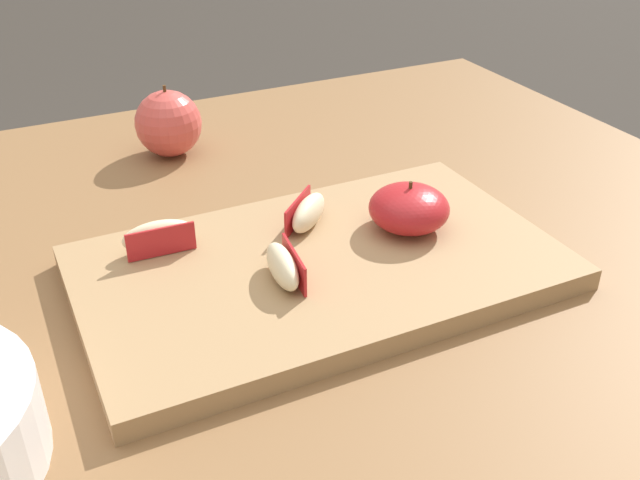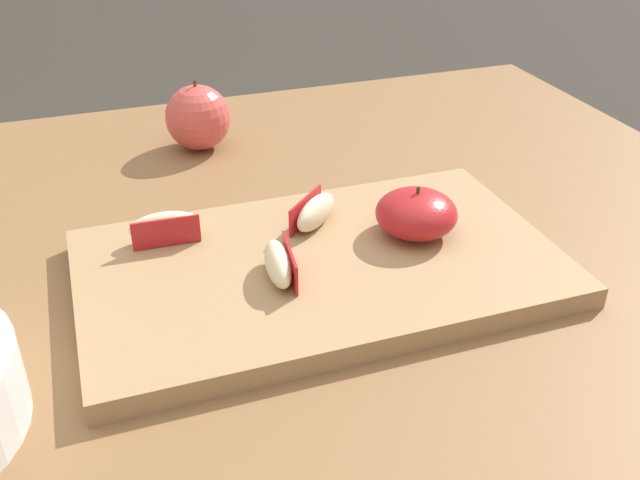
{
  "view_description": "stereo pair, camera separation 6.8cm",
  "coord_description": "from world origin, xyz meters",
  "px_view_note": "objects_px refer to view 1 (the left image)",
  "views": [
    {
      "loc": [
        -0.22,
        -0.59,
        1.16
      ],
      "look_at": [
        0.04,
        -0.06,
        0.81
      ],
      "focal_mm": 41.0,
      "sensor_mm": 36.0,
      "label": 1
    },
    {
      "loc": [
        -0.16,
        -0.62,
        1.16
      ],
      "look_at": [
        0.04,
        -0.06,
        0.81
      ],
      "focal_mm": 41.0,
      "sensor_mm": 36.0,
      "label": 2
    }
  ],
  "objects_px": {
    "cutting_board": "(320,267)",
    "apple_wedge_front": "(284,266)",
    "apple_half_skin_up": "(409,208)",
    "apple_wedge_left": "(308,213)",
    "apple_wedge_right": "(158,236)",
    "whole_apple_pink_lady": "(168,123)"
  },
  "relations": [
    {
      "from": "cutting_board",
      "to": "apple_wedge_front",
      "type": "bearing_deg",
      "value": -156.77
    },
    {
      "from": "apple_half_skin_up",
      "to": "apple_wedge_left",
      "type": "relative_size",
      "value": 1.24
    },
    {
      "from": "cutting_board",
      "to": "apple_wedge_right",
      "type": "bearing_deg",
      "value": 148.54
    },
    {
      "from": "apple_wedge_front",
      "to": "apple_wedge_left",
      "type": "relative_size",
      "value": 1.08
    },
    {
      "from": "apple_wedge_left",
      "to": "whole_apple_pink_lady",
      "type": "bearing_deg",
      "value": 102.69
    },
    {
      "from": "cutting_board",
      "to": "apple_wedge_right",
      "type": "height_order",
      "value": "apple_wedge_right"
    },
    {
      "from": "apple_wedge_right",
      "to": "whole_apple_pink_lady",
      "type": "relative_size",
      "value": 0.76
    },
    {
      "from": "apple_wedge_left",
      "to": "whole_apple_pink_lady",
      "type": "height_order",
      "value": "whole_apple_pink_lady"
    },
    {
      "from": "cutting_board",
      "to": "apple_half_skin_up",
      "type": "distance_m",
      "value": 0.11
    },
    {
      "from": "apple_wedge_right",
      "to": "whole_apple_pink_lady",
      "type": "height_order",
      "value": "whole_apple_pink_lady"
    },
    {
      "from": "apple_half_skin_up",
      "to": "whole_apple_pink_lady",
      "type": "relative_size",
      "value": 0.88
    },
    {
      "from": "apple_half_skin_up",
      "to": "apple_wedge_front",
      "type": "bearing_deg",
      "value": -167.71
    },
    {
      "from": "apple_wedge_left",
      "to": "apple_half_skin_up",
      "type": "bearing_deg",
      "value": -27.55
    },
    {
      "from": "apple_wedge_right",
      "to": "whole_apple_pink_lady",
      "type": "xyz_separation_m",
      "value": [
        0.08,
        0.26,
        0.01
      ]
    },
    {
      "from": "apple_wedge_left",
      "to": "apple_wedge_right",
      "type": "bearing_deg",
      "value": 171.98
    },
    {
      "from": "cutting_board",
      "to": "apple_wedge_right",
      "type": "distance_m",
      "value": 0.16
    },
    {
      "from": "cutting_board",
      "to": "whole_apple_pink_lady",
      "type": "height_order",
      "value": "whole_apple_pink_lady"
    },
    {
      "from": "cutting_board",
      "to": "apple_wedge_front",
      "type": "relative_size",
      "value": 6.32
    },
    {
      "from": "cutting_board",
      "to": "whole_apple_pink_lady",
      "type": "distance_m",
      "value": 0.35
    },
    {
      "from": "apple_half_skin_up",
      "to": "apple_wedge_left",
      "type": "bearing_deg",
      "value": 152.45
    },
    {
      "from": "whole_apple_pink_lady",
      "to": "apple_wedge_right",
      "type": "bearing_deg",
      "value": -107.82
    },
    {
      "from": "apple_wedge_right",
      "to": "apple_wedge_left",
      "type": "relative_size",
      "value": 1.06
    }
  ]
}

